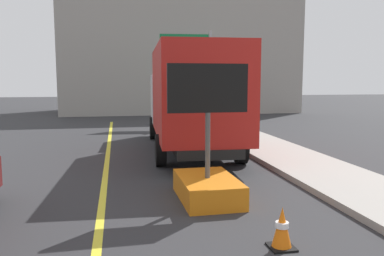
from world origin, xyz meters
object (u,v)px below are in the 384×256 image
(arrow_board_trailer, at_px, (207,176))
(traffic_cone_mid_lane, at_px, (282,228))
(box_truck, at_px, (191,97))
(highway_guide_sign, at_px, (196,61))

(arrow_board_trailer, bearing_deg, traffic_cone_mid_lane, -77.93)
(arrow_board_trailer, relative_size, box_truck, 0.33)
(box_truck, relative_size, highway_guide_sign, 1.61)
(arrow_board_trailer, height_order, highway_guide_sign, highway_guide_sign)
(arrow_board_trailer, distance_m, traffic_cone_mid_lane, 2.48)
(traffic_cone_mid_lane, bearing_deg, highway_guide_sign, 82.97)
(box_truck, xyz_separation_m, highway_guide_sign, (1.78, 7.97, 1.59))
(arrow_board_trailer, distance_m, highway_guide_sign, 13.79)
(highway_guide_sign, bearing_deg, traffic_cone_mid_lane, -97.03)
(box_truck, bearing_deg, highway_guide_sign, 77.43)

